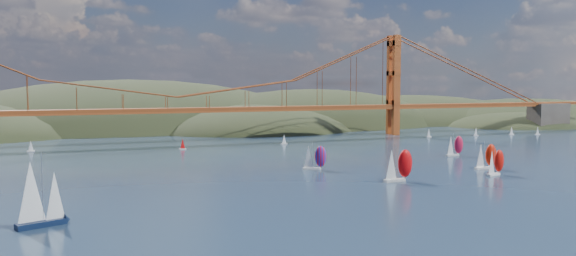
# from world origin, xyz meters

# --- Properties ---
(ground) EXTENTS (1200.00, 1200.00, 0.00)m
(ground) POSITION_xyz_m (0.00, 0.00, 0.00)
(ground) COLOR black
(ground) RESTS_ON ground
(headlands) EXTENTS (725.00, 225.00, 96.00)m
(headlands) POSITION_xyz_m (44.95, 278.29, -12.46)
(headlands) COLOR black
(headlands) RESTS_ON ground
(bridge) EXTENTS (552.00, 12.00, 55.00)m
(bridge) POSITION_xyz_m (-1.75, 180.00, 32.23)
(bridge) COLOR brown
(bridge) RESTS_ON ground
(sloop_navy) EXTENTS (10.15, 7.60, 14.85)m
(sloop_navy) POSITION_xyz_m (-54.64, 30.64, 6.56)
(sloop_navy) COLOR #0C1832
(sloop_navy) RESTS_ON ground
(racer_0) EXTENTS (9.15, 3.74, 10.51)m
(racer_0) POSITION_xyz_m (40.12, 49.29, 4.97)
(racer_0) COLOR silver
(racer_0) RESTS_ON ground
(racer_1) EXTENTS (7.94, 4.77, 8.90)m
(racer_1) POSITION_xyz_m (74.27, 47.71, 4.20)
(racer_1) COLOR white
(racer_1) RESTS_ON ground
(racer_2) EXTENTS (8.12, 3.26, 9.38)m
(racer_2) POSITION_xyz_m (80.46, 59.24, 4.43)
(racer_2) COLOR white
(racer_2) RESTS_ON ground
(racer_3) EXTENTS (7.79, 3.25, 8.90)m
(racer_3) POSITION_xyz_m (92.39, 90.64, 4.20)
(racer_3) COLOR silver
(racer_3) RESTS_ON ground
(racer_rwb) EXTENTS (8.03, 5.18, 8.97)m
(racer_rwb) POSITION_xyz_m (26.60, 78.64, 4.24)
(racer_rwb) COLOR silver
(racer_rwb) RESTS_ON ground
(distant_boat_3) EXTENTS (3.00, 2.00, 4.70)m
(distant_boat_3) POSITION_xyz_m (-63.67, 166.72, 2.41)
(distant_boat_3) COLOR silver
(distant_boat_3) RESTS_ON ground
(distant_boat_4) EXTENTS (3.00, 2.00, 4.70)m
(distant_boat_4) POSITION_xyz_m (129.36, 159.28, 2.41)
(distant_boat_4) COLOR silver
(distant_boat_4) RESTS_ON ground
(distant_boat_5) EXTENTS (3.00, 2.00, 4.70)m
(distant_boat_5) POSITION_xyz_m (157.44, 155.93, 2.41)
(distant_boat_5) COLOR silver
(distant_boat_5) RESTS_ON ground
(distant_boat_6) EXTENTS (3.00, 2.00, 4.70)m
(distant_boat_6) POSITION_xyz_m (180.63, 154.28, 2.41)
(distant_boat_6) COLOR silver
(distant_boat_6) RESTS_ON ground
(distant_boat_7) EXTENTS (3.00, 2.00, 4.70)m
(distant_boat_7) POSITION_xyz_m (194.25, 149.10, 2.41)
(distant_boat_7) COLOR silver
(distant_boat_7) RESTS_ON ground
(distant_boat_8) EXTENTS (3.00, 2.00, 4.70)m
(distant_boat_8) POSITION_xyz_m (45.09, 154.40, 2.41)
(distant_boat_8) COLOR silver
(distant_boat_8) RESTS_ON ground
(distant_boat_9) EXTENTS (3.00, 2.00, 4.70)m
(distant_boat_9) POSITION_xyz_m (-3.08, 151.25, 2.41)
(distant_boat_9) COLOR silver
(distant_boat_9) RESTS_ON ground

